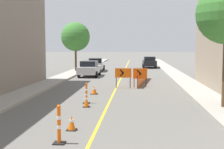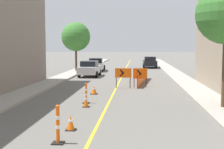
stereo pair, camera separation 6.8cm
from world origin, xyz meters
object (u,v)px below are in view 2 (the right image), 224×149
object	(u,v)px
arrow_barricade_primary	(123,74)
arrow_barricade_secondary	(140,74)
traffic_cone_fourth	(94,90)
parked_car_curb_mid	(96,65)
delineator_post_rear	(86,95)
parked_car_curb_far	(150,62)
parked_car_curb_near	(90,69)
street_tree_left_near	(76,37)
traffic_cone_third	(86,101)
traffic_cone_second	(71,123)
delineator_post_front	(58,127)

from	to	relation	value
arrow_barricade_primary	arrow_barricade_secondary	distance (m)	1.43
traffic_cone_fourth	parked_car_curb_mid	distance (m)	18.54
delineator_post_rear	parked_car_curb_far	xyz separation A→B (m)	(4.53, 27.68, 0.32)
parked_car_curb_near	street_tree_left_near	bearing A→B (deg)	116.15
traffic_cone_third	arrow_barricade_primary	bearing A→B (deg)	77.73
traffic_cone_second	delineator_post_rear	distance (m)	5.42
arrow_barricade_secondary	traffic_cone_fourth	bearing A→B (deg)	-132.73
delineator_post_rear	parked_car_curb_near	distance (m)	14.90
delineator_post_rear	arrow_barricade_primary	bearing A→B (deg)	74.41
parked_car_curb_near	delineator_post_rear	bearing A→B (deg)	-80.33
traffic_cone_second	traffic_cone_third	size ratio (longest dim) A/B	0.83
traffic_cone_third	traffic_cone_second	bearing A→B (deg)	-87.99
traffic_cone_fourth	parked_car_curb_far	xyz separation A→B (m)	(4.55, 24.46, 0.53)
parked_car_curb_near	street_tree_left_near	distance (m)	6.85
parked_car_curb_mid	street_tree_left_near	distance (m)	4.29
parked_car_curb_mid	parked_car_curb_far	world-z (taller)	same
delineator_post_front	arrow_barricade_primary	world-z (taller)	arrow_barricade_primary
parked_car_curb_far	traffic_cone_third	bearing A→B (deg)	-99.76
traffic_cone_fourth	arrow_barricade_secondary	bearing A→B (deg)	50.81
delineator_post_rear	parked_car_curb_mid	distance (m)	21.73
traffic_cone_third	delineator_post_rear	xyz separation A→B (m)	(-0.16, 1.04, 0.15)
traffic_cone_third	traffic_cone_fourth	world-z (taller)	traffic_cone_third
delineator_post_front	delineator_post_rear	size ratio (longest dim) A/B	1.13
traffic_cone_third	parked_car_curb_mid	bearing A→B (deg)	96.20
delineator_post_front	parked_car_curb_mid	size ratio (longest dim) A/B	0.29
delineator_post_rear	parked_car_curb_mid	xyz separation A→B (m)	(-2.30, 21.61, 0.32)
delineator_post_rear	parked_car_curb_near	bearing A→B (deg)	97.96
arrow_barricade_secondary	street_tree_left_near	world-z (taller)	street_tree_left_near
traffic_cone_second	parked_car_curb_far	bearing A→B (deg)	82.73
delineator_post_rear	arrow_barricade_secondary	bearing A→B (deg)	66.63
parked_car_curb_far	street_tree_left_near	xyz separation A→B (m)	(-9.06, -7.50, 3.38)
parked_car_curb_near	arrow_barricade_primary	bearing A→B (deg)	-64.33
traffic_cone_third	arrow_barricade_secondary	size ratio (longest dim) A/B	0.46
parked_car_curb_far	delineator_post_rear	bearing A→B (deg)	-100.39
traffic_cone_third	delineator_post_front	distance (m)	5.98
traffic_cone_fourth	street_tree_left_near	distance (m)	17.98
traffic_cone_second	parked_car_curb_near	bearing A→B (deg)	96.71
traffic_cone_second	traffic_cone_third	bearing A→B (deg)	92.01
delineator_post_rear	delineator_post_front	bearing A→B (deg)	-88.01
arrow_barricade_secondary	parked_car_curb_near	size ratio (longest dim) A/B	0.33
street_tree_left_near	arrow_barricade_primary	bearing A→B (deg)	-65.86
parked_car_curb_far	traffic_cone_second	bearing A→B (deg)	-98.36
parked_car_curb_near	street_tree_left_near	xyz separation A→B (m)	(-2.47, 5.43, 3.38)
delineator_post_rear	arrow_barricade_secondary	distance (m)	7.54
traffic_cone_third	parked_car_curb_far	size ratio (longest dim) A/B	0.15
street_tree_left_near	delineator_post_front	bearing A→B (deg)	-80.05
arrow_barricade_secondary	parked_car_curb_near	xyz separation A→B (m)	(-5.04, 7.85, -0.18)
street_tree_left_near	traffic_cone_fourth	bearing A→B (deg)	-75.11
arrow_barricade_primary	street_tree_left_near	size ratio (longest dim) A/B	0.26
parked_car_curb_near	parked_car_curb_far	bearing A→B (deg)	64.69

